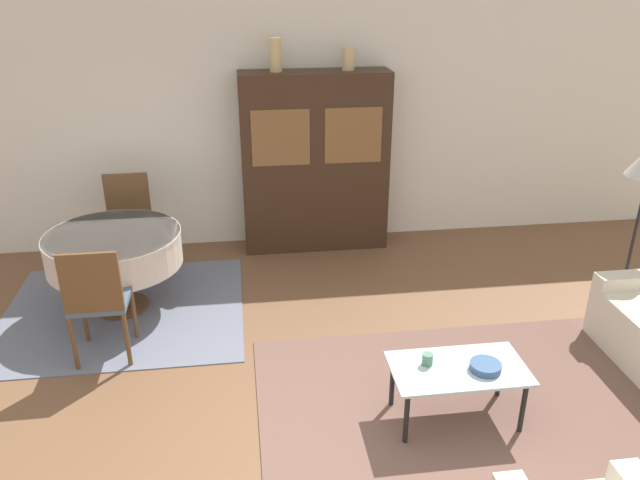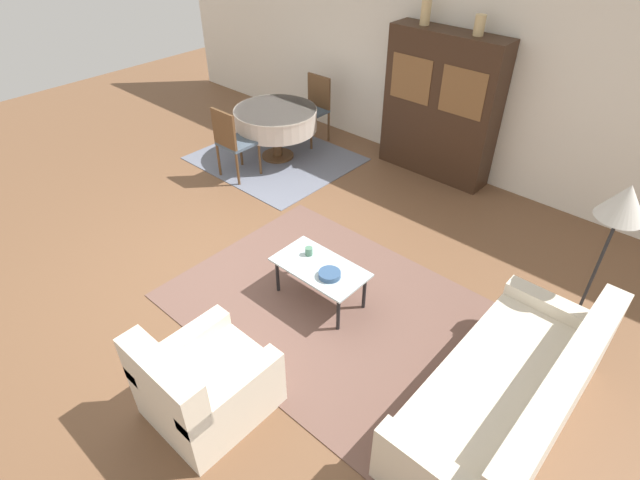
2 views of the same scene
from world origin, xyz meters
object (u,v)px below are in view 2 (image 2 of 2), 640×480
(floor_lamp, at_px, (622,209))
(vase_short, at_px, (480,25))
(dining_table, at_px, (276,119))
(dining_chair_near, at_px, (232,139))
(coffee_table, at_px, (320,270))
(vase_tall, at_px, (426,11))
(armchair, at_px, (203,386))
(bowl, at_px, (330,274))
(cup, at_px, (309,251))
(dining_chair_far, at_px, (314,105))
(display_cabinet, at_px, (440,107))
(couch, at_px, (509,398))

(floor_lamp, xyz_separation_m, vase_short, (-2.30, 1.76, 0.69))
(dining_table, bearing_deg, dining_chair_near, -90.00)
(coffee_table, height_order, vase_tall, vase_tall)
(armchair, distance_m, coffee_table, 1.58)
(floor_lamp, distance_m, vase_tall, 3.58)
(vase_short, bearing_deg, bowl, -82.31)
(coffee_table, distance_m, floor_lamp, 2.61)
(coffee_table, xyz_separation_m, cup, (-0.20, 0.06, 0.09))
(coffee_table, height_order, bowl, bowl)
(floor_lamp, bearing_deg, vase_short, 142.58)
(dining_chair_far, bearing_deg, dining_chair_near, 90.00)
(coffee_table, height_order, dining_chair_near, dining_chair_near)
(cup, distance_m, bowl, 0.39)
(armchair, bearing_deg, dining_chair_near, 136.32)
(vase_short, bearing_deg, display_cabinet, -179.85)
(dining_table, xyz_separation_m, vase_short, (2.30, 1.18, 1.44))
(coffee_table, distance_m, bowl, 0.19)
(dining_chair_far, distance_m, vase_short, 2.75)
(display_cabinet, relative_size, floor_lamp, 1.23)
(display_cabinet, distance_m, floor_lamp, 3.19)
(bowl, bearing_deg, cup, 163.16)
(dining_table, distance_m, vase_short, 2.96)
(dining_table, height_order, bowl, dining_table)
(bowl, bearing_deg, armchair, -88.88)
(armchair, bearing_deg, dining_chair_far, 122.81)
(vase_tall, bearing_deg, cup, -75.32)
(coffee_table, distance_m, display_cabinet, 3.17)
(floor_lamp, bearing_deg, dining_table, 172.84)
(dining_chair_near, relative_size, vase_short, 4.33)
(cup, bearing_deg, bowl, -16.84)
(dining_chair_far, height_order, floor_lamp, floor_lamp)
(couch, height_order, bowl, couch)
(dining_table, relative_size, vase_tall, 3.61)
(vase_tall, distance_m, vase_short, 0.74)
(coffee_table, xyz_separation_m, floor_lamp, (2.04, 1.30, 0.97))
(armchair, bearing_deg, vase_short, 95.55)
(couch, xyz_separation_m, display_cabinet, (-2.60, 3.14, 0.65))
(coffee_table, relative_size, vase_tall, 2.80)
(dining_chair_near, xyz_separation_m, floor_lamp, (4.59, 0.24, 0.77))
(dining_chair_near, height_order, cup, dining_chair_near)
(dining_chair_near, bearing_deg, floor_lamp, 3.02)
(armchair, height_order, bowl, armchair)
(display_cabinet, height_order, bowl, display_cabinet)
(dining_chair_near, bearing_deg, cup, -23.03)
(couch, xyz_separation_m, cup, (-2.21, 0.15, 0.16))
(dining_chair_near, bearing_deg, dining_table, 90.00)
(couch, xyz_separation_m, dining_chair_far, (-4.55, 2.78, 0.27))
(floor_lamp, bearing_deg, vase_tall, 149.91)
(bowl, distance_m, vase_short, 3.52)
(coffee_table, bearing_deg, vase_tall, 107.92)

